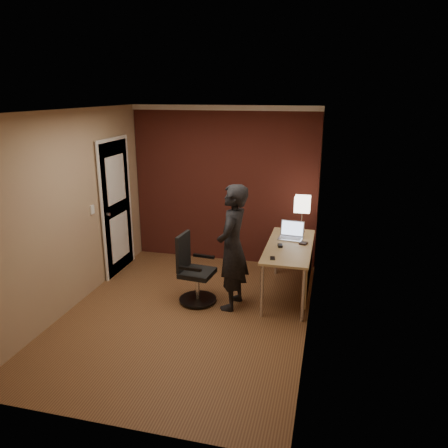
# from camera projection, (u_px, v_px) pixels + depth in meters

# --- Properties ---
(room) EXTENTS (4.00, 4.00, 4.00)m
(room) POSITION_uv_depth(u_px,v_px,m) (200.00, 183.00, 6.63)
(room) COLOR brown
(room) RESTS_ON ground
(desk) EXTENTS (0.60, 1.50, 0.73)m
(desk) POSITION_uv_depth(u_px,v_px,m) (294.00, 254.00, 5.86)
(desk) COLOR tan
(desk) RESTS_ON ground
(desk_lamp) EXTENTS (0.22, 0.22, 0.54)m
(desk_lamp) POSITION_uv_depth(u_px,v_px,m) (302.00, 204.00, 6.25)
(desk_lamp) COLOR silver
(desk_lamp) RESTS_ON desk
(laptop) EXTENTS (0.35, 0.29, 0.23)m
(laptop) POSITION_uv_depth(u_px,v_px,m) (291.00, 234.00, 6.10)
(laptop) COLOR silver
(laptop) RESTS_ON desk
(mouse) EXTENTS (0.08, 0.11, 0.03)m
(mouse) POSITION_uv_depth(u_px,v_px,m) (280.00, 246.00, 5.77)
(mouse) COLOR black
(mouse) RESTS_ON desk
(phone) EXTENTS (0.08, 0.12, 0.01)m
(phone) POSITION_uv_depth(u_px,v_px,m) (272.00, 258.00, 5.37)
(phone) COLOR black
(phone) RESTS_ON desk
(wallet) EXTENTS (0.12, 0.13, 0.02)m
(wallet) POSITION_uv_depth(u_px,v_px,m) (304.00, 243.00, 5.87)
(wallet) COLOR black
(wallet) RESTS_ON desk
(office_chair) EXTENTS (0.50, 0.53, 0.91)m
(office_chair) POSITION_uv_depth(u_px,v_px,m) (193.00, 273.00, 5.75)
(office_chair) COLOR black
(office_chair) RESTS_ON ground
(person) EXTENTS (0.45, 0.63, 1.63)m
(person) POSITION_uv_depth(u_px,v_px,m) (232.00, 248.00, 5.50)
(person) COLOR black
(person) RESTS_ON ground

